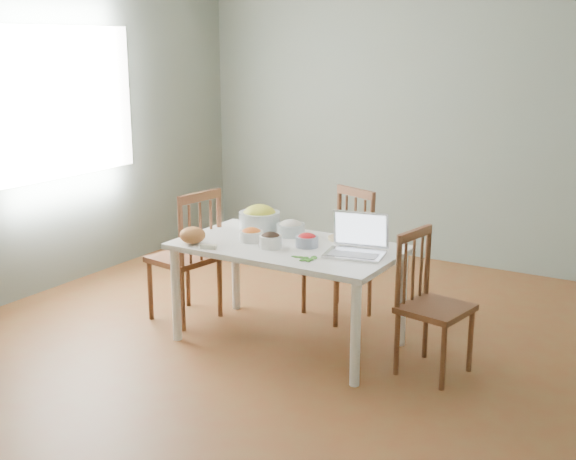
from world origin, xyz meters
The scene contains 19 objects.
floor centered at (0.00, 0.00, 0.00)m, with size 5.00×5.00×0.00m, color brown.
wall_back centered at (0.00, 2.50, 1.35)m, with size 5.00×0.00×2.70m, color slate.
wall_left centered at (-2.50, 0.00, 1.35)m, with size 0.00×5.00×2.70m, color slate.
window_left centered at (-2.48, 0.30, 1.50)m, with size 0.04×1.60×1.20m, color white.
dining_table centered at (-0.25, 0.13, 0.34)m, with size 1.46×0.82×0.68m, color white, non-canonical shape.
chair_far centered at (-0.21, 0.76, 0.47)m, with size 0.41×0.39×0.94m, color #553322, non-canonical shape.
chair_left centered at (-1.13, 0.13, 0.48)m, with size 0.43×0.41×0.97m, color #553322, non-canonical shape.
chair_right centered at (0.76, 0.18, 0.44)m, with size 0.39×0.37×0.88m, color #553322, non-canonical shape.
bread_boule centered at (-0.81, -0.16, 0.74)m, with size 0.17×0.17×0.11m, color #AC6D32.
butter_stick centered at (-0.63, -0.22, 0.70)m, with size 0.11×0.03×0.03m, color silver.
bowl_squash centered at (-0.63, 0.38, 0.77)m, with size 0.29×0.29×0.17m, color yellow, non-canonical shape.
bowl_carrot centered at (-0.50, 0.08, 0.73)m, with size 0.16×0.16×0.09m, color #C7782D, non-canonical shape.
bowl_onion centered at (-0.35, 0.34, 0.74)m, with size 0.20×0.20×0.11m, color beige, non-canonical shape.
bowl_mushroom centered at (-0.31, 0.01, 0.73)m, with size 0.15×0.15×0.10m, color black, non-canonical shape.
bowl_redpep centered at (-0.12, 0.15, 0.73)m, with size 0.15×0.15×0.09m, color red, non-canonical shape.
bowl_broccoli centered at (0.07, 0.34, 0.73)m, with size 0.14×0.14×0.09m, color #173B11, non-canonical shape.
flatbread centered at (0.00, 0.43, 0.69)m, with size 0.20×0.20×0.02m, color beige.
basil_bunch centered at (-0.01, -0.09, 0.70)m, with size 0.19×0.19×0.02m, color #235415, non-canonical shape.
laptop centered at (0.24, 0.13, 0.81)m, with size 0.36×0.29×0.25m, color silver, non-canonical shape.
Camera 1 is at (2.15, -3.85, 1.98)m, focal length 45.93 mm.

